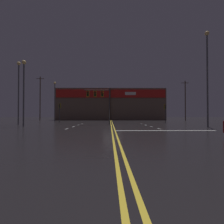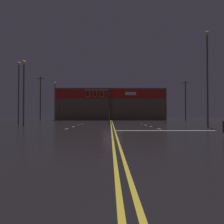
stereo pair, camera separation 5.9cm
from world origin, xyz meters
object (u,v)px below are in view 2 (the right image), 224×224
Objects in this scene: traffic_signal_corner_northeast at (165,109)px; streetlight_near_left at (19,85)px; traffic_signal_median at (99,96)px; streetlight_near_right at (24,84)px; streetlight_median_approach at (55,96)px; traffic_signal_corner_northwest at (60,108)px; streetlight_far_left at (207,68)px.

streetlight_near_left is (-25.63, -8.02, 3.54)m from traffic_signal_corner_northeast.
streetlight_near_right is (-9.71, -3.75, 1.27)m from traffic_signal_median.
streetlight_median_approach is at bearing 95.32° from streetlight_near_right.
streetlight_far_left is (22.51, -12.96, 4.71)m from traffic_signal_corner_northwest.
traffic_signal_corner_northeast is 0.42× the size of streetlight_near_right.
streetlight_far_left reaches higher than streetlight_median_approach.
streetlight_median_approach is at bearing 142.30° from streetlight_far_left.
traffic_signal_corner_northeast is 27.09m from streetlight_near_left.
traffic_signal_corner_northwest is 12.14m from streetlight_near_right.
streetlight_median_approach reaches higher than traffic_signal_corner_northwest.
streetlight_near_left is 5.07m from streetlight_near_right.
streetlight_far_left reaches higher than traffic_signal_corner_northeast.
traffic_signal_corner_northeast is (21.38, 0.45, -0.13)m from traffic_signal_corner_northwest.
traffic_signal_median is 1.52× the size of traffic_signal_corner_northeast.
traffic_signal_median is at bearing -147.22° from traffic_signal_corner_northeast.
streetlight_median_approach is (-24.52, 6.43, 3.31)m from traffic_signal_corner_northeast.
traffic_signal_corner_northwest is 0.41× the size of streetlight_median_approach.
streetlight_near_right reaches higher than traffic_signal_median.
streetlight_median_approach is at bearing 165.31° from traffic_signal_corner_northeast.
streetlight_far_left reaches higher than traffic_signal_corner_northwest.
traffic_signal_median is 15.39m from streetlight_far_left.
traffic_signal_corner_northwest is at bearing 60.66° from streetlight_near_left.
streetlight_median_approach reaches higher than traffic_signal_corner_northeast.
traffic_signal_corner_northeast is 25.56m from streetlight_median_approach.
streetlight_near_left is (-4.25, -7.57, 3.41)m from traffic_signal_corner_northwest.
streetlight_far_left is at bearing -2.95° from streetlight_near_right.
streetlight_far_left reaches higher than streetlight_near_left.
streetlight_near_left is 1.04× the size of streetlight_median_approach.
streetlight_near_left reaches higher than streetlight_median_approach.
streetlight_near_left is 14.49m from streetlight_median_approach.
streetlight_near_right is at bearing -55.65° from streetlight_near_left.
streetlight_far_left is at bearing -37.70° from streetlight_median_approach.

